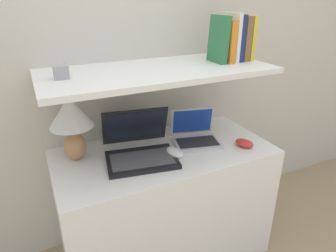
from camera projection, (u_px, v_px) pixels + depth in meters
wall_back at (138, 51)px, 1.72m from camera, size 6.00×0.05×2.40m
desk at (165, 204)px, 1.77m from camera, size 1.17×0.58×0.72m
back_riser at (145, 151)px, 1.94m from camera, size 1.17×0.04×1.13m
shelf at (158, 71)px, 1.51m from camera, size 1.17×0.52×0.03m
table_lamp at (71, 119)px, 1.46m from camera, size 0.21×0.21×0.34m
laptop_large at (139, 148)px, 1.55m from camera, size 0.40×0.40×0.23m
laptop_small at (195, 136)px, 1.71m from camera, size 0.30×0.27×0.18m
computer_mouse at (174, 152)px, 1.57m from camera, size 0.08×0.12×0.04m
second_mouse at (244, 143)px, 1.66m from camera, size 0.10×0.12×0.04m
router_box at (145, 124)px, 1.77m from camera, size 0.11×0.06×0.16m
book_yellow at (247, 38)px, 1.67m from camera, size 0.03×0.13×0.24m
book_brown at (241, 38)px, 1.66m from camera, size 0.04×0.14×0.24m
book_navy at (236, 38)px, 1.64m from camera, size 0.03×0.14×0.25m
book_white at (230, 37)px, 1.63m from camera, size 0.02×0.16×0.26m
book_orange at (225, 41)px, 1.62m from camera, size 0.04×0.17×0.22m
book_green at (219, 39)px, 1.60m from camera, size 0.05×0.15×0.25m
shelf_gadget at (61, 72)px, 1.31m from camera, size 0.06×0.05×0.06m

